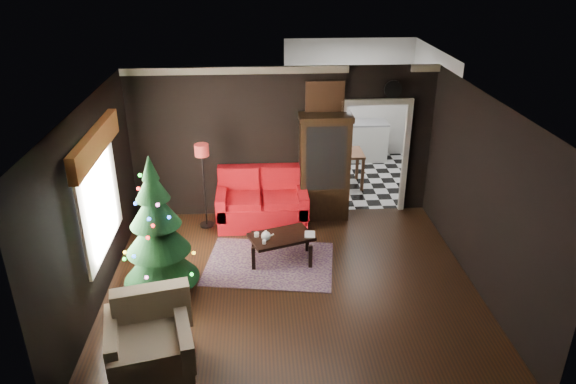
{
  "coord_description": "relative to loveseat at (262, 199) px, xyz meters",
  "views": [
    {
      "loc": [
        -0.48,
        -6.7,
        4.65
      ],
      "look_at": [
        0.0,
        0.9,
        1.15
      ],
      "focal_mm": 33.25,
      "sensor_mm": 36.0,
      "label": 1
    }
  ],
  "objects": [
    {
      "name": "loveseat",
      "position": [
        0.0,
        0.0,
        0.0
      ],
      "size": [
        1.7,
        0.9,
        1.0
      ],
      "primitive_type": null,
      "color": "maroon",
      "rests_on": "ground"
    },
    {
      "name": "book",
      "position": [
        0.66,
        -1.3,
        0.07
      ],
      "size": [
        0.17,
        0.03,
        0.23
      ],
      "primitive_type": "imported",
      "rotation": [
        0.0,
        0.0,
        -0.11
      ],
      "color": "#82705B",
      "rests_on": "coffee_table"
    },
    {
      "name": "wall_clock",
      "position": [
        2.35,
        0.4,
        1.88
      ],
      "size": [
        0.32,
        0.32,
        0.06
      ],
      "primitive_type": "cylinder",
      "color": "silver",
      "rests_on": "wall_back"
    },
    {
      "name": "valance",
      "position": [
        -2.23,
        -1.85,
        1.77
      ],
      "size": [
        0.12,
        2.1,
        0.35
      ],
      "primitive_type": "cube",
      "color": "#975427",
      "rests_on": "wall_left"
    },
    {
      "name": "wall_front",
      "position": [
        0.4,
        -4.55,
        0.9
      ],
      "size": [
        5.5,
        0.0,
        5.5
      ],
      "primitive_type": "plane",
      "rotation": [
        -1.57,
        0.0,
        0.0
      ],
      "color": "black",
      "rests_on": "ground"
    },
    {
      "name": "cup_b",
      "position": [
        0.0,
        -1.53,
        -0.02
      ],
      "size": [
        0.08,
        0.08,
        0.05
      ],
      "primitive_type": "cylinder",
      "rotation": [
        0.0,
        0.0,
        -0.39
      ],
      "color": "white",
      "rests_on": "coffee_table"
    },
    {
      "name": "armchair",
      "position": [
        -1.4,
        -3.72,
        -0.04
      ],
      "size": [
        1.17,
        1.17,
        1.0
      ],
      "primitive_type": null,
      "rotation": [
        0.0,
        0.0,
        0.23
      ],
      "color": "#C3AF8F",
      "rests_on": "ground"
    },
    {
      "name": "left_window",
      "position": [
        -2.31,
        -1.85,
        0.95
      ],
      "size": [
        0.05,
        1.6,
        1.4
      ],
      "primitive_type": "cube",
      "color": "white",
      "rests_on": "wall_left"
    },
    {
      "name": "floor",
      "position": [
        0.4,
        -2.05,
        -0.5
      ],
      "size": [
        5.5,
        5.5,
        0.0
      ],
      "primitive_type": "plane",
      "color": "black",
      "rests_on": "ground"
    },
    {
      "name": "kitchen_window",
      "position": [
        2.1,
        3.4,
        1.2
      ],
      "size": [
        0.7,
        0.06,
        0.7
      ],
      "primitive_type": "cube",
      "color": "white",
      "rests_on": "ground"
    },
    {
      "name": "wall_back",
      "position": [
        0.4,
        0.45,
        0.9
      ],
      "size": [
        5.5,
        0.0,
        5.5
      ],
      "primitive_type": "plane",
      "rotation": [
        1.57,
        0.0,
        0.0
      ],
      "color": "black",
      "rests_on": "ground"
    },
    {
      "name": "floor_lamp",
      "position": [
        -1.01,
        -0.12,
        0.33
      ],
      "size": [
        0.32,
        0.32,
        1.56
      ],
      "primitive_type": null,
      "rotation": [
        0.0,
        0.0,
        -0.27
      ],
      "color": "black",
      "rests_on": "ground"
    },
    {
      "name": "wall_left",
      "position": [
        -2.35,
        -2.05,
        0.9
      ],
      "size": [
        0.0,
        5.5,
        5.5
      ],
      "primitive_type": "plane",
      "rotation": [
        1.57,
        0.0,
        1.57
      ],
      "color": "black",
      "rests_on": "ground"
    },
    {
      "name": "kitchen_table",
      "position": [
        1.8,
        1.65,
        -0.12
      ],
      "size": [
        0.7,
        0.7,
        0.75
      ],
      "primitive_type": null,
      "color": "brown",
      "rests_on": "ground"
    },
    {
      "name": "ceiling",
      "position": [
        0.4,
        -2.05,
        2.3
      ],
      "size": [
        5.5,
        5.5,
        0.0
      ],
      "primitive_type": "plane",
      "rotation": [
        3.14,
        0.0,
        0.0
      ],
      "color": "white",
      "rests_on": "ground"
    },
    {
      "name": "rug",
      "position": [
        0.09,
        -1.4,
        -0.49
      ],
      "size": [
        2.22,
        1.76,
        0.01
      ],
      "primitive_type": "cube",
      "rotation": [
        0.0,
        0.0,
        -0.15
      ],
      "color": "#492E3F",
      "rests_on": "ground"
    },
    {
      "name": "kitchen_floor",
      "position": [
        2.1,
        1.95,
        -0.5
      ],
      "size": [
        3.0,
        3.0,
        0.0
      ],
      "primitive_type": "plane",
      "color": "silver",
      "rests_on": "ground"
    },
    {
      "name": "kitchen_counter",
      "position": [
        2.1,
        3.15,
        -0.05
      ],
      "size": [
        1.8,
        0.6,
        0.9
      ],
      "primitive_type": "cube",
      "color": "white",
      "rests_on": "ground"
    },
    {
      "name": "cup_a",
      "position": [
        -0.11,
        -1.3,
        -0.01
      ],
      "size": [
        0.1,
        0.1,
        0.07
      ],
      "primitive_type": "cylinder",
      "rotation": [
        0.0,
        0.0,
        -0.24
      ],
      "color": "white",
      "rests_on": "coffee_table"
    },
    {
      "name": "teapot",
      "position": [
        0.03,
        -1.43,
        0.03
      ],
      "size": [
        0.18,
        0.18,
        0.16
      ],
      "primitive_type": null,
      "rotation": [
        0.0,
        0.0,
        0.03
      ],
      "color": "white",
      "rests_on": "coffee_table"
    },
    {
      "name": "curio_cabinet",
      "position": [
        1.15,
        0.22,
        0.45
      ],
      "size": [
        0.9,
        0.45,
        1.9
      ],
      "primitive_type": null,
      "color": "black",
      "rests_on": "ground"
    },
    {
      "name": "doorway",
      "position": [
        2.1,
        0.45,
        0.55
      ],
      "size": [
        1.1,
        0.1,
        2.1
      ],
      "primitive_type": null,
      "color": "beige",
      "rests_on": "ground"
    },
    {
      "name": "christmas_tree",
      "position": [
        -1.51,
        -2.06,
        0.55
      ],
      "size": [
        1.32,
        1.32,
        2.07
      ],
      "primitive_type": null,
      "rotation": [
        0.0,
        0.0,
        -0.25
      ],
      "color": "black",
      "rests_on": "ground"
    },
    {
      "name": "painting",
      "position": [
        1.15,
        0.41,
        1.75
      ],
      "size": [
        0.62,
        0.05,
        0.52
      ],
      "primitive_type": "cube",
      "color": "#A86C49",
      "rests_on": "wall_back"
    },
    {
      "name": "wall_right",
      "position": [
        3.15,
        -2.05,
        0.9
      ],
      "size": [
        0.0,
        5.5,
        5.5
      ],
      "primitive_type": "plane",
      "rotation": [
        1.57,
        0.0,
        -1.57
      ],
      "color": "black",
      "rests_on": "ground"
    },
    {
      "name": "coffee_table",
      "position": [
        0.28,
        -1.3,
        -0.27
      ],
      "size": [
        1.12,
        0.87,
        0.44
      ],
      "primitive_type": null,
      "rotation": [
        0.0,
        0.0,
        0.33
      ],
      "color": "black",
      "rests_on": "rug"
    }
  ]
}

